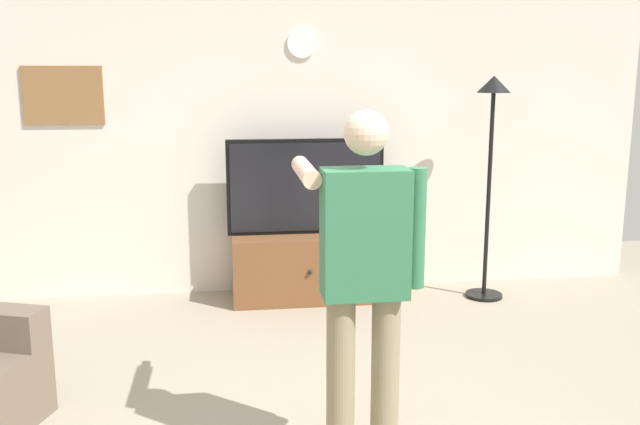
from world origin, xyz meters
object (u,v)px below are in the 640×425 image
at_px(wall_clock, 302,43).
at_px(floor_lamp, 491,141).
at_px(television, 306,187).
at_px(tv_stand, 306,266).
at_px(person_standing_nearer_lamp, 364,272).
at_px(framed_picture, 63,95).

distance_m(wall_clock, floor_lamp, 1.82).
bearing_deg(floor_lamp, television, 172.16).
bearing_deg(tv_stand, person_standing_nearer_lamp, -90.40).
bearing_deg(television, floor_lamp, -7.84).
distance_m(television, person_standing_nearer_lamp, 2.71).
relative_size(wall_clock, person_standing_nearer_lamp, 0.14).
bearing_deg(person_standing_nearer_lamp, framed_picture, 123.82).
xyz_separation_m(framed_picture, floor_lamp, (3.56, -0.46, -0.39)).
height_order(television, framed_picture, framed_picture).
relative_size(tv_stand, person_standing_nearer_lamp, 0.72).
bearing_deg(framed_picture, tv_stand, -8.38).
xyz_separation_m(television, floor_lamp, (1.56, -0.21, 0.39)).
distance_m(framed_picture, person_standing_nearer_lamp, 3.64).
distance_m(framed_picture, floor_lamp, 3.61).
xyz_separation_m(tv_stand, framed_picture, (-2.00, 0.30, 1.47)).
bearing_deg(person_standing_nearer_lamp, wall_clock, 89.64).
height_order(tv_stand, wall_clock, wall_clock).
relative_size(framed_picture, person_standing_nearer_lamp, 0.37).
height_order(floor_lamp, person_standing_nearer_lamp, floor_lamp).
xyz_separation_m(tv_stand, wall_clock, (0.00, 0.29, 1.90)).
bearing_deg(framed_picture, person_standing_nearer_lamp, -56.18).
height_order(framed_picture, person_standing_nearer_lamp, framed_picture).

